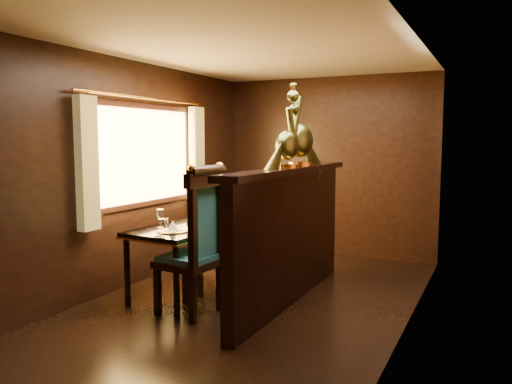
# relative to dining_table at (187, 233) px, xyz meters

# --- Properties ---
(ground) EXTENTS (5.00, 5.00, 0.00)m
(ground) POSITION_rel_dining_table_xyz_m (0.70, 0.01, -0.67)
(ground) COLOR black
(ground) RESTS_ON ground
(room_shell) EXTENTS (3.04, 5.04, 2.52)m
(room_shell) POSITION_rel_dining_table_xyz_m (0.62, 0.03, 0.92)
(room_shell) COLOR black
(room_shell) RESTS_ON ground
(partition) EXTENTS (0.26, 2.70, 1.36)m
(partition) POSITION_rel_dining_table_xyz_m (1.02, 0.31, 0.05)
(partition) COLOR black
(partition) RESTS_ON ground
(dining_table) EXTENTS (0.85, 1.30, 0.94)m
(dining_table) POSITION_rel_dining_table_xyz_m (0.00, 0.00, 0.00)
(dining_table) COLOR black
(dining_table) RESTS_ON ground
(chair_left) EXTENTS (0.55, 0.58, 1.42)m
(chair_left) POSITION_rel_dining_table_xyz_m (0.43, -0.44, 0.07)
(chair_left) COLOR black
(chair_left) RESTS_ON ground
(chair_right) EXTENTS (0.46, 0.48, 1.21)m
(chair_right) POSITION_rel_dining_table_xyz_m (0.44, 0.18, -0.04)
(chair_right) COLOR black
(chair_right) RESTS_ON ground
(peacock_left) EXTENTS (0.21, 0.57, 0.68)m
(peacock_left) POSITION_rel_dining_table_xyz_m (1.03, 0.21, 1.03)
(peacock_left) COLOR #164325
(peacock_left) RESTS_ON partition
(peacock_right) EXTENTS (0.26, 0.69, 0.82)m
(peacock_right) POSITION_rel_dining_table_xyz_m (1.03, 0.56, 1.11)
(peacock_right) COLOR #164325
(peacock_right) RESTS_ON partition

